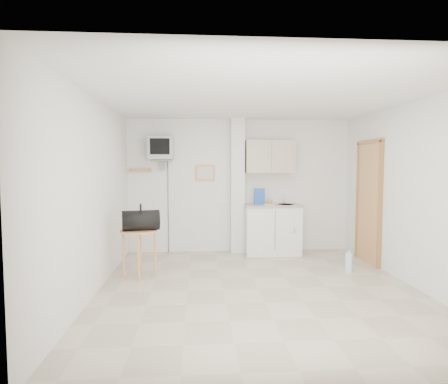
{
  "coord_description": "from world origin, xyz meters",
  "views": [
    {
      "loc": [
        -0.8,
        -4.81,
        1.63
      ],
      "look_at": [
        -0.41,
        0.6,
        1.25
      ],
      "focal_mm": 30.0,
      "sensor_mm": 36.0,
      "label": 1
    }
  ],
  "objects": [
    {
      "name": "ground",
      "position": [
        0.0,
        0.0,
        0.0
      ],
      "size": [
        4.5,
        4.5,
        0.0
      ],
      "primitive_type": "plane",
      "color": "#B8AD93",
      "rests_on": "ground"
    },
    {
      "name": "room_envelope",
      "position": [
        0.24,
        0.09,
        1.54
      ],
      "size": [
        4.24,
        4.54,
        2.55
      ],
      "color": "white",
      "rests_on": "ground"
    },
    {
      "name": "kitchenette",
      "position": [
        0.57,
        2.0,
        0.8
      ],
      "size": [
        1.03,
        0.58,
        2.1
      ],
      "color": "white",
      "rests_on": "ground"
    },
    {
      "name": "crt_television",
      "position": [
        -1.45,
        2.02,
        1.94
      ],
      "size": [
        0.44,
        0.45,
        2.15
      ],
      "color": "slate",
      "rests_on": "ground"
    },
    {
      "name": "round_table",
      "position": [
        -1.65,
        0.65,
        0.58
      ],
      "size": [
        0.53,
        0.53,
        0.7
      ],
      "rotation": [
        0.0,
        0.0,
        0.1
      ],
      "color": "tan",
      "rests_on": "ground"
    },
    {
      "name": "duffel_bag",
      "position": [
        -1.62,
        0.61,
        0.85
      ],
      "size": [
        0.57,
        0.39,
        0.39
      ],
      "rotation": [
        0.0,
        0.0,
        0.2
      ],
      "color": "black",
      "rests_on": "round_table"
    },
    {
      "name": "water_bottle",
      "position": [
        1.52,
        0.7,
        0.15
      ],
      "size": [
        0.11,
        0.11,
        0.33
      ],
      "color": "#BCE0F6",
      "rests_on": "ground"
    }
  ]
}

